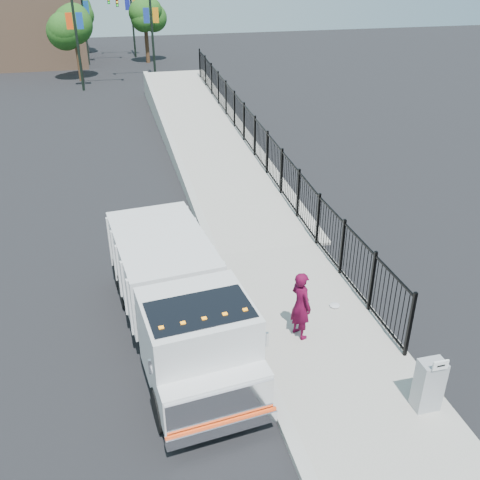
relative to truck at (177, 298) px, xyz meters
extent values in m
plane|color=black|center=(1.77, 0.07, -1.41)|extent=(120.00, 120.00, 0.00)
cube|color=#9E998E|center=(3.69, -1.93, -1.35)|extent=(3.55, 12.00, 0.12)
cube|color=#ADAAA3|center=(1.77, -1.93, -1.33)|extent=(0.30, 12.00, 0.16)
cube|color=#9E998E|center=(3.89, 16.07, -1.41)|extent=(3.95, 24.06, 3.19)
cube|color=black|center=(5.32, 12.07, -0.51)|extent=(0.10, 28.00, 1.80)
cube|color=black|center=(-0.04, 0.37, -0.88)|extent=(1.63, 6.64, 0.21)
cube|color=silver|center=(0.19, -1.84, 0.08)|extent=(2.48, 2.35, 1.93)
cube|color=silver|center=(0.31, -3.05, -0.40)|extent=(2.33, 0.90, 0.97)
cube|color=silver|center=(0.35, -3.40, -0.40)|extent=(2.22, 0.30, 0.82)
cube|color=silver|center=(0.36, -3.48, -0.88)|extent=(2.33, 0.41, 0.27)
cube|color=#F04210|center=(0.36, -3.48, -0.74)|extent=(2.31, 0.28, 0.06)
cube|color=black|center=(0.21, -2.08, 0.66)|extent=(2.24, 1.47, 0.82)
cube|color=silver|center=(-0.17, 1.62, 0.08)|extent=(2.72, 4.28, 1.64)
cube|color=silver|center=(-0.91, -2.93, 0.52)|extent=(0.06, 0.06, 0.34)
cube|color=silver|center=(1.49, -2.68, 0.52)|extent=(0.06, 0.06, 0.34)
cube|color=orange|center=(-0.62, -2.51, 1.07)|extent=(0.10, 0.09, 0.06)
cube|color=orange|center=(-0.18, -2.47, 1.07)|extent=(0.10, 0.09, 0.06)
cube|color=orange|center=(0.25, -2.42, 1.07)|extent=(0.10, 0.09, 0.06)
cube|color=orange|center=(0.68, -2.38, 1.07)|extent=(0.10, 0.09, 0.06)
cube|color=orange|center=(1.11, -2.33, 1.07)|extent=(0.10, 0.09, 0.06)
cylinder|color=black|center=(-0.75, -2.62, -0.93)|extent=(0.41, 0.99, 0.97)
cylinder|color=black|center=(1.27, -2.41, -0.93)|extent=(0.41, 0.99, 0.97)
cylinder|color=black|center=(-1.23, 2.09, -0.93)|extent=(0.41, 0.99, 0.97)
cylinder|color=black|center=(0.78, 2.30, -0.93)|extent=(0.41, 0.99, 0.97)
cylinder|color=black|center=(-1.34, 3.15, -0.93)|extent=(0.41, 0.99, 0.97)
cylinder|color=black|center=(0.68, 3.36, -0.93)|extent=(0.41, 0.99, 0.97)
imported|color=#4D0623|center=(3.04, -0.54, -0.35)|extent=(0.65, 0.79, 1.88)
cube|color=gray|center=(4.87, -3.59, -0.67)|extent=(0.55, 0.40, 1.25)
cube|color=white|center=(4.87, -3.81, 0.07)|extent=(0.35, 0.04, 0.22)
ellipsoid|color=silver|center=(4.45, 0.42, -1.26)|extent=(0.30, 0.30, 0.08)
cylinder|color=black|center=(-2.63, 30.72, 2.59)|extent=(0.18, 0.18, 8.00)
cube|color=black|center=(0.41, 30.72, 4.54)|extent=(0.18, 0.22, 0.60)
cube|color=navy|center=(-2.28, 30.72, 3.39)|extent=(0.45, 0.04, 1.10)
cube|color=#E4400F|center=(-2.98, 30.72, 3.39)|extent=(0.45, 0.04, 1.10)
cylinder|color=black|center=(2.94, 33.28, 2.59)|extent=(0.18, 0.18, 8.00)
cube|color=black|center=(-0.10, 33.28, 4.54)|extent=(0.18, 0.22, 0.60)
cube|color=orange|center=(3.29, 33.28, 3.39)|extent=(0.45, 0.04, 1.10)
cube|color=navy|center=(2.59, 33.28, 3.39)|extent=(0.45, 0.04, 1.10)
cylinder|color=black|center=(-2.24, 41.49, 2.59)|extent=(0.18, 0.18, 8.00)
cube|color=#134A8E|center=(-1.89, 41.49, 3.39)|extent=(0.45, 0.04, 1.10)
cube|color=orange|center=(-2.59, 41.49, 3.39)|extent=(0.45, 0.04, 1.10)
cylinder|color=black|center=(2.21, 44.64, 2.59)|extent=(0.18, 0.18, 8.00)
cube|color=orange|center=(2.56, 44.64, 3.39)|extent=(0.45, 0.04, 1.10)
cube|color=navy|center=(1.86, 44.64, 3.39)|extent=(0.45, 0.04, 1.10)
cylinder|color=#382314|center=(-2.82, 34.31, 0.19)|extent=(0.36, 0.36, 3.20)
sphere|color=#194714|center=(-2.82, 34.31, 2.59)|extent=(3.03, 3.03, 3.03)
cylinder|color=#382314|center=(3.12, 41.23, 0.19)|extent=(0.36, 0.36, 3.20)
sphere|color=#194714|center=(3.12, 41.23, 2.59)|extent=(2.28, 2.28, 2.28)
cylinder|color=#382314|center=(-2.90, 48.14, 0.19)|extent=(0.36, 0.36, 3.20)
sphere|color=#194714|center=(-2.90, 48.14, 2.59)|extent=(2.93, 2.93, 2.93)
cube|color=#8C664C|center=(-7.23, 44.07, 2.59)|extent=(10.00, 10.00, 8.00)
camera|label=1|loc=(-1.16, -10.97, 7.48)|focal=40.00mm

